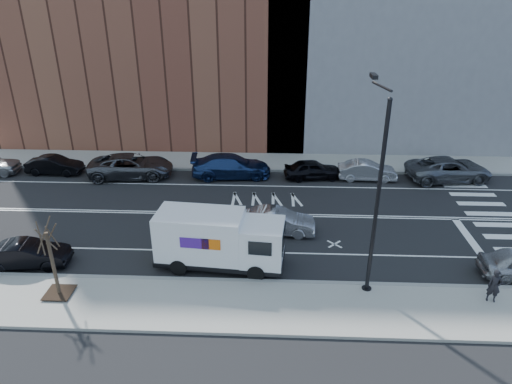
# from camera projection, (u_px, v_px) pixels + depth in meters

# --- Properties ---
(ground) EXTENTS (120.00, 120.00, 0.00)m
(ground) POSITION_uv_depth(u_px,v_px,m) (231.00, 214.00, 28.08)
(ground) COLOR black
(ground) RESTS_ON ground
(sidewalk_near) EXTENTS (44.00, 3.60, 0.15)m
(sidewalk_near) POSITION_uv_depth(u_px,v_px,m) (212.00, 305.00, 20.08)
(sidewalk_near) COLOR gray
(sidewalk_near) RESTS_ON ground
(sidewalk_far) EXTENTS (44.00, 3.60, 0.15)m
(sidewalk_far) POSITION_uv_depth(u_px,v_px,m) (241.00, 161.00, 36.02)
(sidewalk_far) COLOR gray
(sidewalk_far) RESTS_ON ground
(curb_near) EXTENTS (44.00, 0.25, 0.17)m
(curb_near) POSITION_uv_depth(u_px,v_px,m) (217.00, 281.00, 21.70)
(curb_near) COLOR gray
(curb_near) RESTS_ON ground
(curb_far) EXTENTS (44.00, 0.25, 0.17)m
(curb_far) POSITION_uv_depth(u_px,v_px,m) (239.00, 170.00, 34.39)
(curb_far) COLOR gray
(curb_far) RESTS_ON ground
(crosswalk) EXTENTS (3.00, 14.00, 0.01)m
(crosswalk) POSITION_uv_depth(u_px,v_px,m) (495.00, 219.00, 27.45)
(crosswalk) COLOR white
(crosswalk) RESTS_ON ground
(road_markings) EXTENTS (40.00, 8.60, 0.01)m
(road_markings) POSITION_uv_depth(u_px,v_px,m) (231.00, 214.00, 28.08)
(road_markings) COLOR white
(road_markings) RESTS_ON ground
(bldg_brick) EXTENTS (26.00, 10.00, 22.00)m
(bldg_brick) POSITION_uv_depth(u_px,v_px,m) (149.00, 8.00, 37.89)
(bldg_brick) COLOR brown
(bldg_brick) RESTS_ON ground
(streetlight) EXTENTS (0.44, 4.02, 9.34)m
(streetlight) POSITION_uv_depth(u_px,v_px,m) (376.00, 187.00, 19.40)
(streetlight) COLOR black
(streetlight) RESTS_ON ground
(street_tree) EXTENTS (1.20, 1.20, 3.75)m
(street_tree) POSITION_uv_depth(u_px,v_px,m) (54.00, 270.00, 20.14)
(street_tree) COLOR black
(street_tree) RESTS_ON ground
(fedex_van) EXTENTS (6.50, 2.73, 2.90)m
(fedex_van) POSITION_uv_depth(u_px,v_px,m) (219.00, 239.00, 22.37)
(fedex_van) COLOR black
(fedex_van) RESTS_ON ground
(far_parked_b) EXTENTS (4.09, 1.53, 1.34)m
(far_parked_b) POSITION_uv_depth(u_px,v_px,m) (55.00, 165.00, 33.68)
(far_parked_b) COLOR black
(far_parked_b) RESTS_ON ground
(far_parked_c) EXTENTS (6.28, 3.44, 1.67)m
(far_parked_c) POSITION_uv_depth(u_px,v_px,m) (131.00, 166.00, 33.09)
(far_parked_c) COLOR #45464C
(far_parked_c) RESTS_ON ground
(far_parked_d) EXTENTS (5.89, 2.81, 1.66)m
(far_parked_d) POSITION_uv_depth(u_px,v_px,m) (231.00, 166.00, 33.10)
(far_parked_d) COLOR navy
(far_parked_d) RESTS_ON ground
(far_parked_e) EXTENTS (4.25, 2.14, 1.39)m
(far_parked_e) POSITION_uv_depth(u_px,v_px,m) (313.00, 169.00, 32.85)
(far_parked_e) COLOR black
(far_parked_e) RESTS_ON ground
(far_parked_f) EXTENTS (4.15, 1.50, 1.36)m
(far_parked_f) POSITION_uv_depth(u_px,v_px,m) (367.00, 171.00, 32.68)
(far_parked_f) COLOR #B5B5BA
(far_parked_f) RESTS_ON ground
(far_parked_g) EXTENTS (6.21, 3.44, 1.65)m
(far_parked_g) POSITION_uv_depth(u_px,v_px,m) (449.00, 169.00, 32.56)
(far_parked_g) COLOR #575B60
(far_parked_g) RESTS_ON ground
(driving_sedan) EXTENTS (4.36, 1.76, 1.41)m
(driving_sedan) POSITION_uv_depth(u_px,v_px,m) (277.00, 221.00, 25.74)
(driving_sedan) COLOR #A4A4A9
(driving_sedan) RESTS_ON ground
(near_parked_rear_a) EXTENTS (4.19, 1.88, 1.34)m
(near_parked_rear_a) POSITION_uv_depth(u_px,v_px,m) (27.00, 254.00, 22.71)
(near_parked_rear_a) COLOR black
(near_parked_rear_a) RESTS_ON ground
(pedestrian) EXTENTS (0.65, 0.51, 1.57)m
(pedestrian) POSITION_uv_depth(u_px,v_px,m) (494.00, 286.00, 19.92)
(pedestrian) COLOR black
(pedestrian) RESTS_ON sidewalk_near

